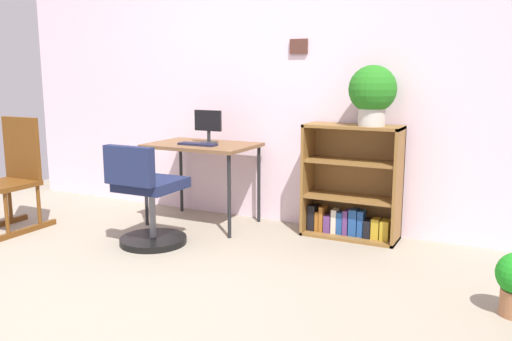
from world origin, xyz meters
The scene contains 9 objects.
ground_plane centered at (0.00, 0.00, 0.00)m, with size 6.24×6.24×0.00m, color gray.
wall_back centered at (0.00, 2.15, 1.28)m, with size 5.20×0.12×2.56m.
desk centered at (-0.29, 1.73, 0.66)m, with size 0.91×0.62×0.72m.
monitor centered at (-0.26, 1.79, 0.87)m, with size 0.26×0.15×0.29m.
keyboard centered at (-0.27, 1.62, 0.73)m, with size 0.34×0.11×0.02m, color #1B1C35.
office_chair centered at (-0.34, 1.01, 0.35)m, with size 0.52×0.55×0.80m.
rocking_chair centered at (-1.64, 0.88, 0.48)m, with size 0.42×0.64×0.95m.
bookshelf_low centered at (0.99, 1.96, 0.39)m, with size 0.77×0.30×0.92m.
potted_plant_on_shelf centered at (1.14, 1.90, 1.18)m, with size 0.37×0.37×0.46m.
Camera 1 is at (2.18, -2.15, 1.32)m, focal length 37.28 mm.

